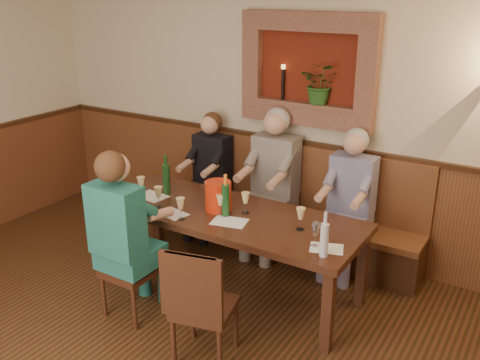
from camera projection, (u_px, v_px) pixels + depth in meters
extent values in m
cube|color=beige|center=(289.00, 113.00, 5.33)|extent=(6.00, 0.04, 2.80)
cube|color=brown|center=(286.00, 193.00, 5.61)|extent=(6.00, 0.04, 1.10)
cube|color=#381E0F|center=(287.00, 140.00, 5.41)|extent=(6.02, 0.06, 0.05)
cube|color=#601B0D|center=(309.00, 69.00, 5.07)|extent=(1.00, 0.02, 0.70)
cube|color=#8A5E46|center=(309.00, 21.00, 4.88)|extent=(1.36, 0.12, 0.18)
cube|color=#8A5E46|center=(305.00, 116.00, 5.18)|extent=(1.36, 0.12, 0.18)
cube|color=#8A5E46|center=(253.00, 65.00, 5.32)|extent=(0.18, 0.12, 0.70)
cube|color=#8A5E46|center=(367.00, 75.00, 4.74)|extent=(0.18, 0.12, 0.70)
cube|color=#8A5E46|center=(305.00, 104.00, 5.15)|extent=(1.00, 0.14, 0.04)
imported|color=#24521C|center=(321.00, 84.00, 5.00)|extent=(0.35, 0.30, 0.39)
cylinder|color=black|center=(283.00, 84.00, 5.21)|extent=(0.03, 0.03, 0.30)
cylinder|color=#FFBF59|center=(283.00, 67.00, 5.15)|extent=(0.04, 0.04, 0.04)
cube|color=#3A1F11|center=(227.00, 215.00, 4.65)|extent=(2.40, 0.90, 0.06)
cube|color=#3A1F11|center=(107.00, 240.00, 5.04)|extent=(0.08, 0.08, 0.69)
cube|color=#3A1F11|center=(328.00, 312.00, 3.93)|extent=(0.08, 0.08, 0.69)
cube|color=#3A1F11|center=(157.00, 213.00, 5.63)|extent=(0.08, 0.08, 0.69)
cube|color=#3A1F11|center=(362.00, 269.00, 4.52)|extent=(0.08, 0.08, 0.69)
cube|color=#381E0F|center=(275.00, 230.00, 5.56)|extent=(3.00, 0.40, 0.40)
cube|color=brown|center=(276.00, 211.00, 5.48)|extent=(3.00, 0.45, 0.06)
cube|color=brown|center=(285.00, 173.00, 5.51)|extent=(3.00, 0.06, 0.66)
cube|color=#3A1F11|center=(133.00, 293.00, 4.46)|extent=(0.38, 0.38, 0.38)
cube|color=#3A1F11|center=(131.00, 271.00, 4.39)|extent=(0.40, 0.40, 0.05)
cube|color=#3A1F11|center=(113.00, 251.00, 4.15)|extent=(0.39, 0.04, 0.47)
cube|color=#3A1F11|center=(206.00, 333.00, 3.93)|extent=(0.47, 0.47, 0.39)
cube|color=#3A1F11|center=(205.00, 308.00, 3.85)|extent=(0.50, 0.50, 0.05)
cube|color=#3A1F11|center=(194.00, 289.00, 3.59)|extent=(0.41, 0.13, 0.49)
cube|color=black|center=(205.00, 217.00, 5.83)|extent=(0.39, 0.41, 0.45)
cube|color=black|center=(212.00, 158.00, 5.73)|extent=(0.39, 0.20, 0.51)
sphere|color=#D8A384|center=(210.00, 125.00, 5.57)|extent=(0.19, 0.19, 0.19)
sphere|color=#4C2D19|center=(212.00, 122.00, 5.60)|extent=(0.21, 0.21, 0.21)
cube|color=#595552|center=(266.00, 234.00, 5.43)|extent=(0.45, 0.47, 0.45)
cube|color=#595552|center=(276.00, 164.00, 5.34)|extent=(0.45, 0.24, 0.59)
sphere|color=#D8A384|center=(275.00, 123.00, 5.15)|extent=(0.22, 0.22, 0.22)
sphere|color=#B2B2B2|center=(278.00, 120.00, 5.19)|extent=(0.25, 0.25, 0.25)
cube|color=navy|center=(342.00, 253.00, 5.04)|extent=(0.41, 0.43, 0.45)
cube|color=navy|center=(353.00, 183.00, 4.95)|extent=(0.41, 0.21, 0.54)
sphere|color=#D8A384|center=(355.00, 143.00, 4.78)|extent=(0.20, 0.20, 0.20)
sphere|color=#B2B2B2|center=(357.00, 140.00, 4.82)|extent=(0.22, 0.22, 0.22)
cube|color=#174F50|center=(137.00, 286.00, 4.49)|extent=(0.44, 0.46, 0.45)
cube|color=#174F50|center=(116.00, 220.00, 4.12)|extent=(0.44, 0.23, 0.57)
sphere|color=#D8A384|center=(115.00, 167.00, 4.00)|extent=(0.22, 0.22, 0.22)
sphere|color=#4C2D19|center=(110.00, 166.00, 3.96)|extent=(0.24, 0.24, 0.24)
cylinder|color=red|center=(218.00, 196.00, 4.64)|extent=(0.23, 0.23, 0.26)
cylinder|color=#19471E|center=(226.00, 200.00, 4.51)|extent=(0.09, 0.09, 0.29)
cylinder|color=orange|center=(225.00, 180.00, 4.45)|extent=(0.04, 0.04, 0.09)
cylinder|color=#19471E|center=(166.00, 179.00, 5.00)|extent=(0.08, 0.08, 0.29)
cylinder|color=#19471E|center=(165.00, 160.00, 4.94)|extent=(0.03, 0.03, 0.09)
cylinder|color=silver|center=(324.00, 240.00, 3.85)|extent=(0.07, 0.07, 0.26)
cylinder|color=silver|center=(326.00, 218.00, 3.79)|extent=(0.03, 0.03, 0.09)
cube|color=white|center=(152.00, 196.00, 4.98)|extent=(0.31, 0.24, 0.00)
cube|color=white|center=(229.00, 222.00, 4.45)|extent=(0.33, 0.26, 0.00)
cube|color=white|center=(327.00, 248.00, 4.00)|extent=(0.29, 0.25, 0.00)
cube|color=white|center=(173.00, 214.00, 4.60)|extent=(0.28, 0.22, 0.00)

